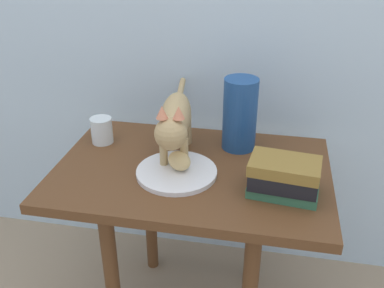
% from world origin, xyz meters
% --- Properties ---
extents(side_table, '(0.81, 0.54, 0.60)m').
position_xyz_m(side_table, '(0.00, 0.00, 0.51)').
color(side_table, brown).
rests_on(side_table, ground).
extents(plate, '(0.23, 0.23, 0.01)m').
position_xyz_m(plate, '(-0.04, -0.04, 0.61)').
color(plate, white).
rests_on(plate, side_table).
extents(bread_roll, '(0.10, 0.10, 0.05)m').
position_xyz_m(bread_roll, '(-0.03, -0.03, 0.64)').
color(bread_roll, '#E0BC7A').
rests_on(bread_roll, plate).
extents(cat, '(0.13, 0.48, 0.23)m').
position_xyz_m(cat, '(-0.06, 0.04, 0.74)').
color(cat, tan).
rests_on(cat, side_table).
extents(book_stack, '(0.20, 0.15, 0.10)m').
position_xyz_m(book_stack, '(0.26, -0.08, 0.65)').
color(book_stack, '#336B4C').
rests_on(book_stack, side_table).
extents(green_vase, '(0.11, 0.11, 0.23)m').
position_xyz_m(green_vase, '(0.12, 0.16, 0.72)').
color(green_vase, navy).
rests_on(green_vase, side_table).
extents(candle_jar, '(0.07, 0.07, 0.08)m').
position_xyz_m(candle_jar, '(-0.32, 0.11, 0.64)').
color(candle_jar, silver).
rests_on(candle_jar, side_table).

